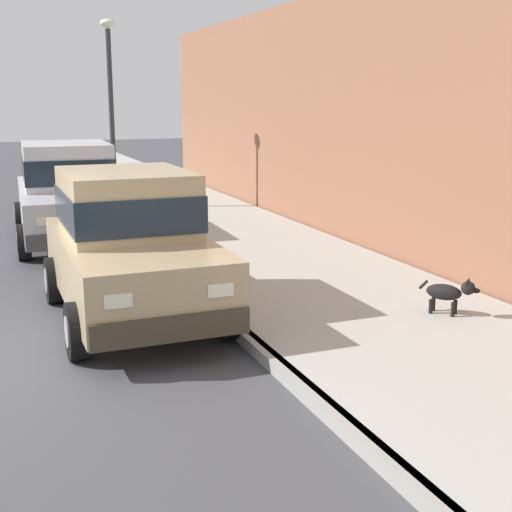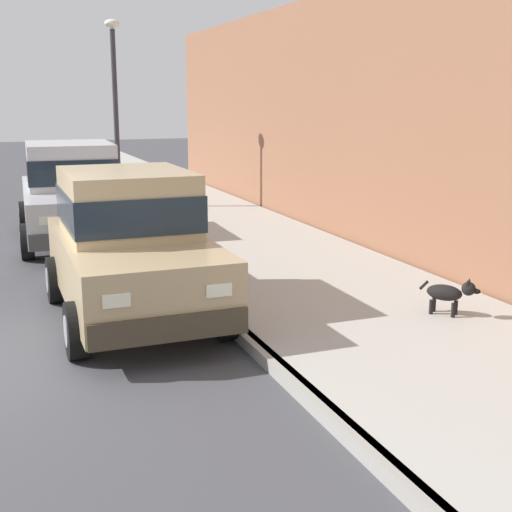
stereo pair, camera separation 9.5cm
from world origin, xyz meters
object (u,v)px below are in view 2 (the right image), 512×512
Objects in this scene: car_tan_hatchback at (131,243)px; street_lamp at (115,92)px; dog_black at (450,293)px; car_silver_sedan at (72,191)px.

street_lamp reaches higher than car_tan_hatchback.
car_tan_hatchback is at bearing -99.03° from street_lamp.
dog_black is 10.80m from street_lamp.
car_tan_hatchback reaches higher than dog_black.
dog_black is at bearing -62.34° from car_silver_sedan.
car_silver_sedan is 1.06× the size of street_lamp.
street_lamp is at bearing 80.97° from car_tan_hatchback.
car_tan_hatchback is 8.82m from street_lamp.
car_silver_sedan is 4.02m from street_lamp.
car_silver_sedan is at bearing 91.37° from car_tan_hatchback.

